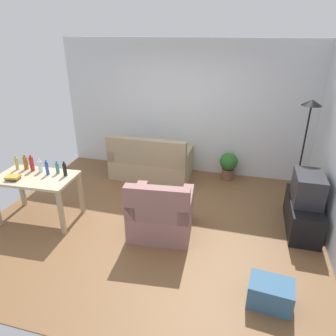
# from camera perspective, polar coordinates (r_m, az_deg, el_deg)

# --- Properties ---
(ground_plane) EXTENTS (5.20, 4.40, 0.02)m
(ground_plane) POSITION_cam_1_polar(r_m,az_deg,el_deg) (5.02, -2.63, -10.10)
(ground_plane) COLOR brown
(wall_rear) EXTENTS (5.20, 0.10, 2.70)m
(wall_rear) POSITION_cam_1_polar(r_m,az_deg,el_deg) (6.44, 3.13, 11.02)
(wall_rear) COLOR silver
(wall_rear) RESTS_ON ground_plane
(couch) EXTENTS (1.60, 0.84, 0.92)m
(couch) POSITION_cam_1_polar(r_m,az_deg,el_deg) (6.35, -3.24, 0.91)
(couch) COLOR tan
(couch) RESTS_ON ground_plane
(tv_stand) EXTENTS (0.44, 1.10, 0.48)m
(tv_stand) POSITION_cam_1_polar(r_m,az_deg,el_deg) (5.18, 23.70, -7.92)
(tv_stand) COLOR black
(tv_stand) RESTS_ON ground_plane
(tv) EXTENTS (0.41, 0.60, 0.44)m
(tv) POSITION_cam_1_polar(r_m,az_deg,el_deg) (4.97, 24.62, -3.41)
(tv) COLOR #2D2D33
(tv) RESTS_ON tv_stand
(torchiere_lamp) EXTENTS (0.32, 0.32, 1.81)m
(torchiere_lamp) POSITION_cam_1_polar(r_m,az_deg,el_deg) (5.62, 24.55, 7.54)
(torchiere_lamp) COLOR black
(torchiere_lamp) RESTS_ON ground_plane
(desk) EXTENTS (1.23, 0.76, 0.76)m
(desk) POSITION_cam_1_polar(r_m,az_deg,el_deg) (5.20, -23.26, -2.53)
(desk) COLOR #C6B28E
(desk) RESTS_ON ground_plane
(potted_plant) EXTENTS (0.36, 0.36, 0.57)m
(potted_plant) POSITION_cam_1_polar(r_m,az_deg,el_deg) (6.36, 11.17, 0.69)
(potted_plant) COLOR brown
(potted_plant) RESTS_ON ground_plane
(armchair) EXTENTS (0.98, 0.93, 0.92)m
(armchair) POSITION_cam_1_polar(r_m,az_deg,el_deg) (4.61, -1.35, -8.63)
(armchair) COLOR #996B66
(armchair) RESTS_ON ground_plane
(storage_box) EXTENTS (0.51, 0.38, 0.30)m
(storage_box) POSITION_cam_1_polar(r_m,az_deg,el_deg) (3.85, 18.47, -21.22)
(storage_box) COLOR #386084
(storage_box) RESTS_ON ground_plane
(bottle_squat) EXTENTS (0.05, 0.05, 0.24)m
(bottle_squat) POSITION_cam_1_polar(r_m,az_deg,el_deg) (5.51, -26.30, 0.79)
(bottle_squat) COLOR #BCB24C
(bottle_squat) RESTS_ON desk
(bottle_amber) EXTENTS (0.07, 0.07, 0.24)m
(bottle_amber) POSITION_cam_1_polar(r_m,az_deg,el_deg) (5.45, -24.95, 0.88)
(bottle_amber) COLOR #9E6019
(bottle_amber) RESTS_ON desk
(bottle_red) EXTENTS (0.07, 0.07, 0.27)m
(bottle_red) POSITION_cam_1_polar(r_m,az_deg,el_deg) (5.34, -23.99, 0.72)
(bottle_red) COLOR #AD2323
(bottle_red) RESTS_ON desk
(bottle_clear) EXTENTS (0.06, 0.06, 0.22)m
(bottle_clear) POSITION_cam_1_polar(r_m,az_deg,el_deg) (5.25, -22.66, 0.29)
(bottle_clear) COLOR silver
(bottle_clear) RESTS_ON desk
(bottle_blue) EXTENTS (0.05, 0.05, 0.24)m
(bottle_blue) POSITION_cam_1_polar(r_m,az_deg,el_deg) (5.11, -21.55, -0.05)
(bottle_blue) COLOR #2347A3
(bottle_blue) RESTS_ON desk
(bottle_tall) EXTENTS (0.05, 0.05, 0.21)m
(bottle_tall) POSITION_cam_1_polar(r_m,az_deg,el_deg) (5.10, -19.86, -0.01)
(bottle_tall) COLOR teal
(bottle_tall) RESTS_ON desk
(bottle_dark) EXTENTS (0.06, 0.06, 0.24)m
(bottle_dark) POSITION_cam_1_polar(r_m,az_deg,el_deg) (4.97, -18.63, -0.28)
(bottle_dark) COLOR black
(bottle_dark) RESTS_ON desk
(book_stack) EXTENTS (0.22, 0.18, 0.06)m
(book_stack) POSITION_cam_1_polar(r_m,az_deg,el_deg) (5.18, -26.86, -1.62)
(book_stack) COLOR #333338
(book_stack) RESTS_ON desk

